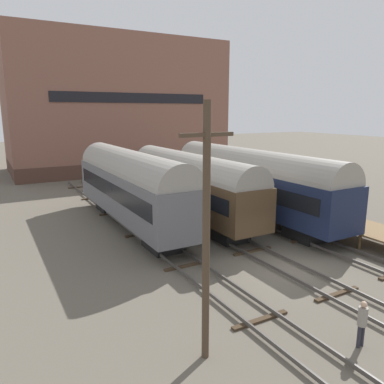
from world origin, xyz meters
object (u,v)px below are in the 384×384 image
at_px(train_car_grey, 131,184).
at_px(train_car_brown, 190,182).
at_px(utility_pole, 206,233).
at_px(person_worker, 362,320).
at_px(train_car_navy, 250,179).

bearing_deg(train_car_grey, train_car_brown, -7.83).
relative_size(train_car_brown, utility_pole, 1.87).
distance_m(train_car_grey, train_car_brown, 4.37).
bearing_deg(person_worker, train_car_grey, 96.62).
height_order(person_worker, utility_pole, utility_pole).
xyz_separation_m(train_car_navy, train_car_brown, (-4.32, 1.58, -0.13)).
bearing_deg(utility_pole, train_car_navy, 47.61).
relative_size(train_car_navy, utility_pole, 2.14).
bearing_deg(train_car_navy, train_car_grey, 165.88).
bearing_deg(train_car_brown, person_worker, -98.10).
xyz_separation_m(train_car_grey, train_car_brown, (4.32, -0.59, -0.19)).
height_order(train_car_navy, person_worker, train_car_navy).
bearing_deg(person_worker, train_car_brown, 81.90).
relative_size(train_car_grey, train_car_brown, 1.02).
xyz_separation_m(train_car_brown, person_worker, (-2.34, -16.46, -1.83)).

